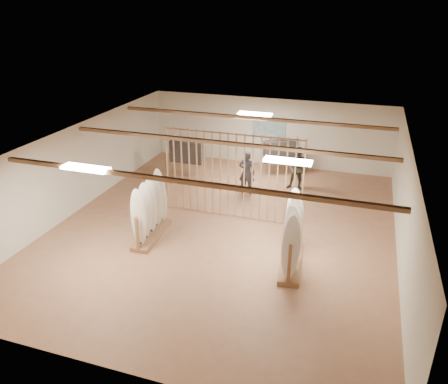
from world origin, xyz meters
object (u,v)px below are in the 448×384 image
(clothing_rack_b, at_px, (280,151))
(shopper_b, at_px, (298,166))
(rack_right, at_px, (292,243))
(shopper_a, at_px, (247,170))
(rack_left, at_px, (151,218))
(clothing_rack_a, at_px, (187,152))

(clothing_rack_b, bearing_deg, shopper_b, -77.08)
(rack_right, xyz_separation_m, shopper_a, (-2.35, 4.15, 0.24))
(rack_right, height_order, shopper_b, rack_right)
(rack_left, relative_size, shopper_b, 1.05)
(shopper_b, bearing_deg, clothing_rack_b, 129.89)
(rack_left, distance_m, shopper_b, 5.96)
(rack_left, distance_m, clothing_rack_b, 6.59)
(clothing_rack_b, bearing_deg, rack_right, -99.32)
(rack_right, bearing_deg, clothing_rack_a, 128.10)
(rack_left, height_order, clothing_rack_b, rack_left)
(rack_right, xyz_separation_m, clothing_rack_a, (-5.04, 5.10, 0.33))
(rack_left, bearing_deg, shopper_a, 61.87)
(rack_right, distance_m, clothing_rack_b, 6.48)
(clothing_rack_a, bearing_deg, rack_left, -80.22)
(clothing_rack_a, bearing_deg, clothing_rack_b, 18.24)
(clothing_rack_a, xyz_separation_m, shopper_a, (2.69, -0.95, -0.09))
(rack_left, relative_size, rack_right, 0.93)
(rack_left, bearing_deg, clothing_rack_b, 63.50)
(rack_left, height_order, shopper_b, shopper_b)
(shopper_a, bearing_deg, shopper_b, -152.53)
(rack_right, relative_size, shopper_b, 1.13)
(clothing_rack_a, bearing_deg, rack_right, -45.81)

